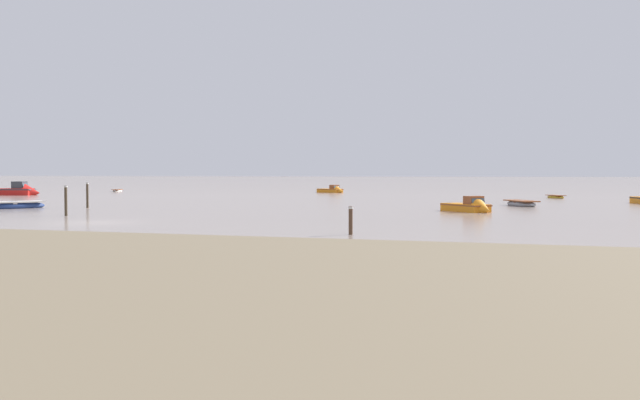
% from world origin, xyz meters
% --- Properties ---
extents(ground_plane, '(800.00, 800.00, 0.00)m').
position_xyz_m(ground_plane, '(0.00, 0.00, 0.00)').
color(ground_plane, gray).
extents(motorboat_moored_0, '(4.34, 3.14, 1.58)m').
position_xyz_m(motorboat_moored_0, '(-3.76, 58.90, 0.24)').
color(motorboat_moored_0, orange).
rests_on(motorboat_moored_0, ground).
extents(rowboat_moored_1, '(2.30, 2.98, 0.45)m').
position_xyz_m(rowboat_moored_1, '(24.37, 46.84, 0.12)').
color(rowboat_moored_1, gold).
rests_on(rowboat_moored_1, ground).
extents(motorboat_moored_1, '(4.16, 4.12, 1.65)m').
position_xyz_m(motorboat_moored_1, '(18.62, 17.20, 0.25)').
color(motorboat_moored_1, orange).
rests_on(motorboat_moored_1, ground).
extents(rowboat_moored_2, '(4.02, 4.77, 0.74)m').
position_xyz_m(rowboat_moored_2, '(-15.17, 11.70, 0.20)').
color(rowboat_moored_2, navy).
rests_on(rowboat_moored_2, ground).
extents(motorboat_moored_3, '(6.81, 4.17, 2.45)m').
position_xyz_m(motorboat_moored_3, '(-36.75, 37.58, 0.37)').
color(motorboat_moored_3, red).
rests_on(motorboat_moored_3, ground).
extents(rowboat_moored_3, '(1.81, 3.08, 0.46)m').
position_xyz_m(rowboat_moored_3, '(-34.13, 54.59, 0.12)').
color(rowboat_moored_3, white).
rests_on(rowboat_moored_3, ground).
extents(rowboat_moored_5, '(3.25, 4.22, 0.64)m').
position_xyz_m(rowboat_moored_5, '(21.57, 27.34, 0.17)').
color(rowboat_moored_5, gray).
rests_on(rowboat_moored_5, ground).
extents(mooring_post_near, '(0.22, 0.22, 1.38)m').
position_xyz_m(mooring_post_near, '(15.39, -2.85, 0.60)').
color(mooring_post_near, '#493323').
rests_on(mooring_post_near, ground).
extents(mooring_post_left, '(0.22, 0.22, 2.11)m').
position_xyz_m(mooring_post_left, '(-5.32, 4.96, 0.90)').
color(mooring_post_left, '#3F3323').
rests_on(mooring_post_left, ground).
extents(mooring_post_right, '(0.22, 0.22, 2.15)m').
position_xyz_m(mooring_post_right, '(-10.30, 14.19, 0.91)').
color(mooring_post_right, '#3F3323').
rests_on(mooring_post_right, ground).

